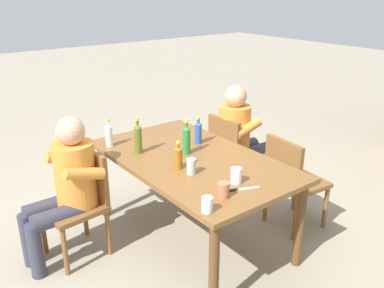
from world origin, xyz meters
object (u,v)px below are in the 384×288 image
(cup_terracotta, at_px, (223,190))
(cup_white, at_px, (236,176))
(chair_far_right, at_px, (291,178))
(bottle_green, at_px, (186,139))
(person_in_white_shirt, at_px, (66,183))
(bottle_blue, at_px, (198,132))
(chair_far_left, at_px, (232,152))
(cup_glass, at_px, (207,205))
(dining_table, at_px, (192,167))
(bottle_amber, at_px, (178,157))
(table_knife, at_px, (241,189))
(chair_near_left, at_px, (81,198))
(person_in_plaid_shirt, at_px, (240,134))
(bottle_clear, at_px, (109,134))
(bottle_olive, at_px, (138,138))
(cup_steel, at_px, (191,166))

(cup_terracotta, height_order, cup_white, cup_white)
(chair_far_right, height_order, bottle_green, bottle_green)
(person_in_white_shirt, relative_size, bottle_blue, 4.77)
(chair_far_left, height_order, cup_glass, same)
(dining_table, bearing_deg, bottle_amber, -64.53)
(cup_terracotta, bearing_deg, chair_far_right, 104.29)
(person_in_white_shirt, xyz_separation_m, table_knife, (1.05, 0.85, 0.12))
(dining_table, height_order, cup_glass, cup_glass)
(bottle_blue, bearing_deg, cup_white, -19.16)
(chair_near_left, xyz_separation_m, person_in_white_shirt, (0.01, -0.11, 0.17))
(chair_near_left, distance_m, person_in_plaid_shirt, 1.74)
(bottle_blue, relative_size, cup_glass, 2.42)
(bottle_clear, bearing_deg, bottle_olive, 22.69)
(bottle_olive, height_order, cup_terracotta, bottle_olive)
(bottle_clear, bearing_deg, chair_far_left, 78.30)
(cup_white, bearing_deg, chair_near_left, -140.65)
(bottle_amber, distance_m, cup_white, 0.49)
(cup_white, bearing_deg, cup_steel, -153.08)
(cup_glass, relative_size, table_knife, 0.44)
(bottle_olive, bearing_deg, chair_near_left, -95.36)
(bottle_clear, height_order, cup_steel, bottle_clear)
(person_in_plaid_shirt, distance_m, bottle_olive, 1.24)
(chair_far_right, distance_m, bottle_green, 1.02)
(cup_glass, bearing_deg, bottle_blue, 144.47)
(chair_near_left, distance_m, cup_white, 1.28)
(cup_steel, bearing_deg, bottle_blue, 137.09)
(chair_far_right, xyz_separation_m, person_in_plaid_shirt, (-0.79, 0.11, 0.17))
(chair_near_left, distance_m, cup_glass, 1.24)
(bottle_blue, bearing_deg, bottle_green, -59.94)
(person_in_white_shirt, distance_m, bottle_olive, 0.68)
(bottle_blue, relative_size, cup_steel, 2.07)
(dining_table, xyz_separation_m, chair_near_left, (-0.40, -0.81, -0.20))
(chair_far_right, distance_m, person_in_white_shirt, 1.91)
(chair_far_left, height_order, person_in_white_shirt, person_in_white_shirt)
(cup_white, bearing_deg, person_in_white_shirt, -136.73)
(bottle_clear, distance_m, cup_white, 1.26)
(chair_near_left, xyz_separation_m, bottle_clear, (-0.24, 0.40, 0.39))
(person_in_white_shirt, bearing_deg, chair_near_left, 94.11)
(dining_table, bearing_deg, bottle_green, 170.26)
(person_in_plaid_shirt, relative_size, cup_terracotta, 10.98)
(bottle_blue, height_order, cup_white, bottle_blue)
(bottle_olive, bearing_deg, cup_white, 16.26)
(person_in_plaid_shirt, bearing_deg, chair_far_left, -88.44)
(bottle_clear, bearing_deg, chair_far_right, 49.85)
(dining_table, bearing_deg, chair_near_left, -116.43)
(bottle_amber, bearing_deg, bottle_green, 131.08)
(chair_near_left, xyz_separation_m, chair_far_right, (0.79, 1.63, 0.00))
(chair_far_left, distance_m, bottle_clear, 1.31)
(dining_table, distance_m, table_knife, 0.66)
(chair_far_left, height_order, cup_steel, cup_steel)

